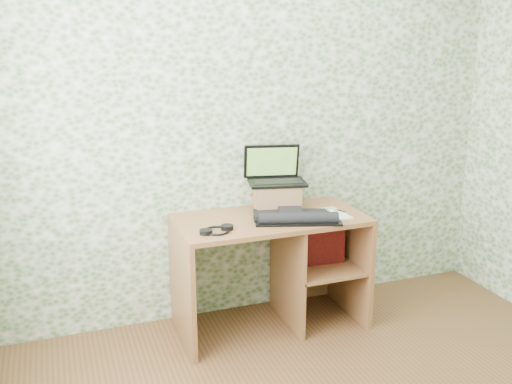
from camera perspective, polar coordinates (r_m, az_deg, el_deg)
name	(u,v)px	position (r m, az deg, el deg)	size (l,w,h in m)	color
wall_back	(254,124)	(3.77, -0.21, 6.82)	(3.50, 3.50, 0.00)	white
desk	(280,254)	(3.76, 2.39, -6.18)	(1.20, 0.60, 0.75)	brown
riser	(277,197)	(3.75, 2.10, -0.47)	(0.29, 0.24, 0.17)	olive
laptop	(275,174)	(3.75, 1.89, 1.82)	(0.41, 0.33, 0.25)	black
keyboard	(294,217)	(3.55, 3.81, -2.48)	(0.54, 0.41, 0.07)	black
headphones	(217,230)	(3.35, -3.95, -3.83)	(0.21, 0.19, 0.03)	black
notepad	(330,214)	(3.68, 7.43, -2.23)	(0.19, 0.27, 0.01)	silver
mouse	(331,211)	(3.66, 7.51, -1.95)	(0.06, 0.09, 0.03)	silver
pen	(337,210)	(3.75, 8.08, -1.77)	(0.01, 0.01, 0.13)	black
red_box	(323,239)	(3.82, 6.76, -4.72)	(0.27, 0.09, 0.33)	maroon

